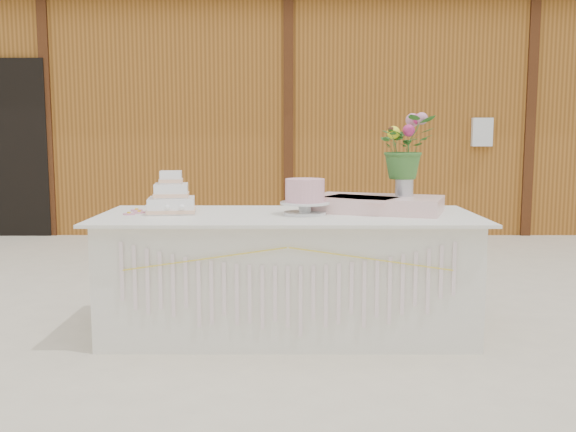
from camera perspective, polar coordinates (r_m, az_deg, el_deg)
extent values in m
plane|color=beige|center=(4.24, -0.01, -10.22)|extent=(80.00, 80.00, 0.00)
cube|color=#9C5E20|center=(10.05, 0.05, 8.58)|extent=(12.00, 4.00, 3.00)
cube|color=#443326|center=(10.22, 0.05, 17.87)|extent=(12.60, 4.60, 0.30)
cube|color=silver|center=(4.14, -0.01, -5.27)|extent=(2.28, 0.88, 0.75)
cube|color=silver|center=(4.08, -0.01, 0.02)|extent=(2.40, 1.00, 0.02)
cube|color=white|center=(4.20, -10.31, 0.94)|extent=(0.32, 0.32, 0.10)
cube|color=#FFC6A1|center=(4.21, -10.30, 0.54)|extent=(0.34, 0.34, 0.02)
cube|color=white|center=(4.19, -10.34, 2.23)|extent=(0.23, 0.23, 0.09)
cube|color=#FFC6A1|center=(4.20, -10.33, 1.89)|extent=(0.25, 0.25, 0.02)
cube|color=white|center=(4.19, -10.37, 3.41)|extent=(0.15, 0.15, 0.08)
cube|color=#FFC6A1|center=(4.19, -10.36, 3.12)|extent=(0.17, 0.17, 0.02)
cylinder|color=silver|center=(4.06, 1.51, 0.25)|extent=(0.27, 0.27, 0.02)
cylinder|color=silver|center=(4.05, 1.51, 0.72)|extent=(0.08, 0.08, 0.05)
cylinder|color=silver|center=(4.05, 1.52, 1.17)|extent=(0.31, 0.31, 0.01)
cylinder|color=#DB9EA8|center=(4.04, 1.52, 2.29)|extent=(0.25, 0.25, 0.15)
cube|color=beige|center=(4.23, 8.00, 1.05)|extent=(0.92, 0.70, 0.10)
cylinder|color=silver|center=(4.27, 10.29, 2.84)|extent=(0.12, 0.12, 0.16)
imported|color=#386E2C|center=(4.26, 10.38, 6.70)|extent=(0.43, 0.39, 0.41)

